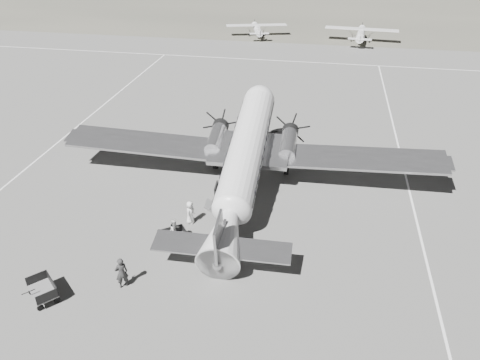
# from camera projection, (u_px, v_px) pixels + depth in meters

# --- Properties ---
(ground) EXTENTS (260.00, 260.00, 0.00)m
(ground) POSITION_uv_depth(u_px,v_px,m) (232.00, 230.00, 30.45)
(ground) COLOR slate
(ground) RESTS_ON ground
(taxi_line_right) EXTENTS (0.15, 80.00, 0.01)m
(taxi_line_right) POSITION_uv_depth(u_px,v_px,m) (424.00, 252.00, 28.54)
(taxi_line_right) COLOR silver
(taxi_line_right) RESTS_ON ground
(taxi_line_left) EXTENTS (0.15, 60.00, 0.01)m
(taxi_line_left) POSITION_uv_depth(u_px,v_px,m) (57.00, 143.00, 41.82)
(taxi_line_left) COLOR silver
(taxi_line_left) RESTS_ON ground
(taxi_line_horizon) EXTENTS (90.00, 0.15, 0.01)m
(taxi_line_horizon) POSITION_uv_depth(u_px,v_px,m) (289.00, 61.00, 64.48)
(taxi_line_horizon) COLOR silver
(taxi_line_horizon) RESTS_ON ground
(dc3_airliner) EXTENTS (29.47, 20.75, 5.54)m
(dc3_airliner) POSITION_uv_depth(u_px,v_px,m) (245.00, 159.00, 33.14)
(dc3_airliner) COLOR #B6B6B8
(dc3_airliner) RESTS_ON ground
(light_plane_left) EXTENTS (11.76, 10.43, 2.07)m
(light_plane_left) POSITION_uv_depth(u_px,v_px,m) (257.00, 30.00, 76.62)
(light_plane_left) COLOR silver
(light_plane_left) RESTS_ON ground
(light_plane_right) EXTENTS (12.05, 10.09, 2.36)m
(light_plane_right) POSITION_uv_depth(u_px,v_px,m) (361.00, 35.00, 73.06)
(light_plane_right) COLOR silver
(light_plane_right) RESTS_ON ground
(baggage_cart_near) EXTENTS (2.12, 2.01, 0.98)m
(baggage_cart_near) POSITION_uv_depth(u_px,v_px,m) (173.00, 238.00, 28.97)
(baggage_cart_near) COLOR #616161
(baggage_cart_near) RESTS_ON ground
(baggage_cart_far) EXTENTS (2.36, 2.32, 1.10)m
(baggage_cart_far) POSITION_uv_depth(u_px,v_px,m) (43.00, 291.00, 24.84)
(baggage_cart_far) COLOR #616161
(baggage_cart_far) RESTS_ON ground
(ground_crew) EXTENTS (0.84, 0.81, 1.93)m
(ground_crew) POSITION_uv_depth(u_px,v_px,m) (122.00, 273.00, 25.45)
(ground_crew) COLOR #282828
(ground_crew) RESTS_ON ground
(ramp_agent) EXTENTS (0.86, 0.96, 1.61)m
(ramp_agent) POSITION_uv_depth(u_px,v_px,m) (175.00, 230.00, 29.10)
(ramp_agent) COLOR #BCBCBA
(ramp_agent) RESTS_ON ground
(passenger) EXTENTS (0.65, 0.88, 1.64)m
(passenger) POSITION_uv_depth(u_px,v_px,m) (190.00, 212.00, 30.79)
(passenger) COLOR silver
(passenger) RESTS_ON ground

